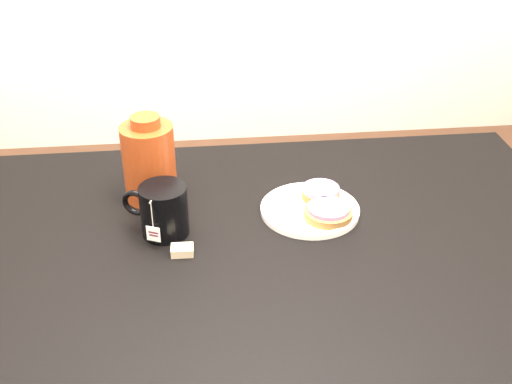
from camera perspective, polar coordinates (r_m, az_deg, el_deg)
table at (r=1.39m, az=0.77°, el=-7.22°), size 1.40×0.90×0.75m
plate at (r=1.43m, az=4.82°, el=-1.50°), size 0.22×0.22×0.02m
bagel_back at (r=1.46m, az=5.78°, el=-0.04°), size 0.12×0.12×0.03m
bagel_front at (r=1.40m, az=6.45°, el=-1.79°), size 0.12×0.12×0.03m
mug at (r=1.35m, az=-8.26°, el=-1.59°), size 0.16×0.13×0.11m
teabag_pouch at (r=1.31m, az=-6.58°, el=-5.17°), size 0.05×0.03×0.02m
bagel_package at (r=1.46m, az=-9.49°, el=2.72°), size 0.14×0.14×0.20m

